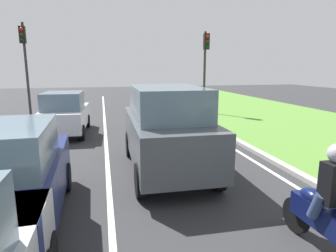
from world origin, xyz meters
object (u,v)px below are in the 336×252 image
object	(u,v)px
car_sedan_left_lane	(4,180)
traffic_light_overhead_left	(25,54)
rider_person	(335,182)
traffic_light_near_right	(206,58)
car_hatchback_far	(65,114)
motorcycle	(332,224)
car_suv_ahead	(167,129)

from	to	relation	value
car_sedan_left_lane	traffic_light_overhead_left	distance (m)	13.23
car_sedan_left_lane	traffic_light_overhead_left	size ratio (longest dim) A/B	0.84
rider_person	traffic_light_near_right	size ratio (longest dim) A/B	0.24
car_hatchback_far	motorcycle	bearing A→B (deg)	-61.30
car_sedan_left_lane	rider_person	bearing A→B (deg)	-23.00
traffic_light_near_right	car_sedan_left_lane	bearing A→B (deg)	-123.67
motorcycle	traffic_light_overhead_left	xyz separation A→B (m)	(-7.22, 14.65, 2.93)
car_suv_ahead	rider_person	distance (m)	4.39
car_suv_ahead	rider_person	world-z (taller)	car_suv_ahead
car_sedan_left_lane	motorcycle	size ratio (longest dim) A/B	2.29
car_suv_ahead	rider_person	bearing A→B (deg)	-68.96
traffic_light_near_right	traffic_light_overhead_left	bearing A→B (deg)	173.24
traffic_light_near_right	traffic_light_overhead_left	size ratio (longest dim) A/B	0.93
traffic_light_near_right	traffic_light_overhead_left	xyz separation A→B (m)	(-10.12, 1.20, 0.19)
rider_person	traffic_light_overhead_left	xyz separation A→B (m)	(-7.22, 14.60, 2.32)
rider_person	car_suv_ahead	bearing A→B (deg)	109.57
car_sedan_left_lane	traffic_light_overhead_left	xyz separation A→B (m)	(-2.42, 12.75, 2.59)
car_hatchback_far	traffic_light_overhead_left	world-z (taller)	traffic_light_overhead_left
car_suv_ahead	motorcycle	size ratio (longest dim) A/B	2.38
car_suv_ahead	traffic_light_overhead_left	size ratio (longest dim) A/B	0.87
car_suv_ahead	car_sedan_left_lane	size ratio (longest dim) A/B	1.04
car_hatchback_far	motorcycle	size ratio (longest dim) A/B	1.98
traffic_light_overhead_left	car_sedan_left_lane	bearing A→B (deg)	-79.24
traffic_light_near_right	car_suv_ahead	bearing A→B (deg)	-115.39
car_suv_ahead	traffic_light_near_right	bearing A→B (deg)	65.60
traffic_light_overhead_left	traffic_light_near_right	bearing A→B (deg)	-6.76
car_hatchback_far	rider_person	bearing A→B (deg)	-61.18
motorcycle	rider_person	world-z (taller)	rider_person
rider_person	traffic_light_overhead_left	world-z (taller)	traffic_light_overhead_left
rider_person	traffic_light_near_right	world-z (taller)	traffic_light_near_right
car_suv_ahead	traffic_light_overhead_left	xyz separation A→B (m)	(-5.71, 10.48, 2.34)
car_sedan_left_lane	traffic_light_near_right	distance (m)	14.08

